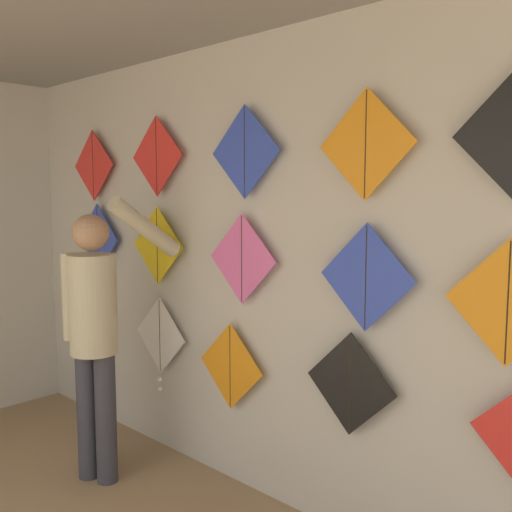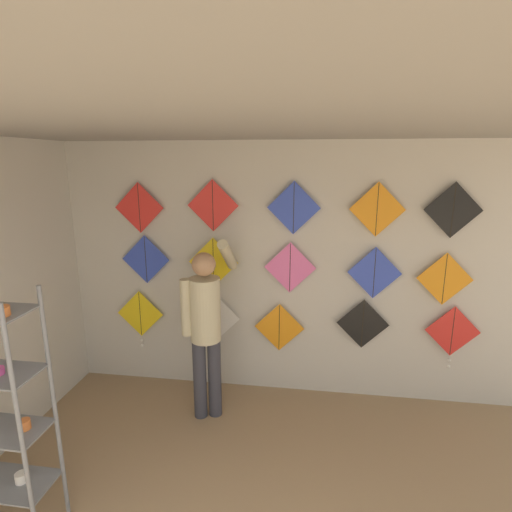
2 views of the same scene
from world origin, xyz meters
The scene contains 18 objects.
back_panel centered at (0.00, 3.72, 1.40)m, with size 5.71×0.06×2.80m, color beige.
ceiling_slab centered at (0.00, 1.84, 2.82)m, with size 5.71×4.49×0.04m, color gray.
shopkeeper centered at (-0.75, 3.09, 1.05)m, with size 0.45×0.71×1.86m.
kite_0 centered at (-1.69, 3.63, 0.83)m, with size 0.55×0.04×0.69m.
kite_1 centered at (-0.79, 3.63, 0.83)m, with size 0.55×0.04×0.69m.
kite_2 centered at (-0.07, 3.63, 0.78)m, with size 0.55×0.01×0.55m.
kite_3 centered at (0.83, 3.63, 0.88)m, with size 0.55×0.01×0.55m.
kite_4 centered at (1.75, 3.63, 0.83)m, with size 0.55×0.04×0.69m.
kite_5 centered at (-1.58, 3.63, 1.51)m, with size 0.55×0.01×0.55m.
kite_6 centered at (-0.80, 3.63, 1.51)m, with size 0.55×0.01×0.55m.
kite_7 centered at (0.04, 3.63, 1.48)m, with size 0.55×0.01×0.55m.
kite_8 centered at (0.92, 3.63, 1.46)m, with size 0.55×0.01×0.55m.
kite_9 centered at (1.61, 3.63, 1.42)m, with size 0.55×0.01×0.55m.
kite_10 centered at (-1.62, 3.63, 2.09)m, with size 0.55×0.01×0.55m.
kite_11 centered at (-0.79, 3.63, 2.13)m, with size 0.55×0.01×0.55m.
kite_12 centered at (0.07, 3.63, 2.12)m, with size 0.55×0.01×0.55m.
kite_13 centered at (0.90, 3.63, 2.12)m, with size 0.55×0.01×0.55m.
kite_14 centered at (1.62, 3.63, 2.12)m, with size 0.55×0.01×0.55m.
Camera 2 is at (0.27, -0.49, 2.59)m, focal length 28.00 mm.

